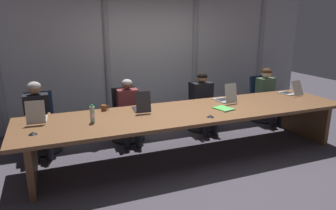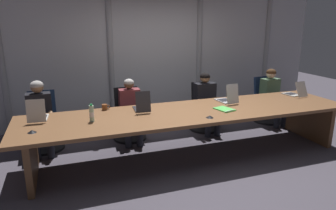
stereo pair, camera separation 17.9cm
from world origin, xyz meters
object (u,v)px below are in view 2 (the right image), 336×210
object	(u,v)px
laptop_center	(227,99)
spiral_notepad	(224,109)
office_chair_left_mid	(129,120)
person_left_end	(40,113)
office_chair_left_end	(44,128)
water_bottle_secondary	(230,92)
person_left_mid	(130,107)
conference_mic_middle	(32,131)
water_bottle_primary	(92,114)
office_chair_center	(204,112)
laptop_left_end	(38,116)
conference_mic_left_side	(210,117)
coffee_mug_near	(105,107)
person_right_mid	(272,93)
laptop_right_mid	(295,93)
person_center	(206,99)
laptop_left_mid	(142,107)
office_chair_right_mid	(267,105)

from	to	relation	value
laptop_center	spiral_notepad	xyz separation A→B (m)	(-0.27, -0.39, -0.06)
office_chair_left_mid	person_left_end	size ratio (longest dim) A/B	0.78
office_chair_left_end	water_bottle_secondary	size ratio (longest dim) A/B	3.81
person_left_mid	conference_mic_middle	world-z (taller)	person_left_mid
office_chair_left_end	office_chair_left_mid	world-z (taller)	office_chair_left_end
water_bottle_primary	office_chair_center	bearing A→B (deg)	25.95
laptop_left_end	conference_mic_left_side	bearing A→B (deg)	-102.84
coffee_mug_near	conference_mic_left_side	world-z (taller)	coffee_mug_near
person_left_mid	coffee_mug_near	distance (m)	0.67
person_right_mid	laptop_left_end	bearing A→B (deg)	-87.47
laptop_right_mid	person_center	bearing A→B (deg)	59.31
laptop_left_mid	office_chair_right_mid	distance (m)	3.12
laptop_right_mid	person_right_mid	distance (m)	0.67
person_center	person_right_mid	xyz separation A→B (m)	(1.52, -0.00, 0.00)
laptop_left_mid	person_left_end	xyz separation A→B (m)	(-1.51, 0.67, -0.14)
person_left_end	conference_mic_middle	xyz separation A→B (m)	(-0.03, -1.16, 0.09)
water_bottle_primary	conference_mic_middle	bearing A→B (deg)	-164.90
coffee_mug_near	office_chair_center	bearing A→B (deg)	16.11
water_bottle_primary	office_chair_right_mid	bearing A→B (deg)	16.42
person_center	conference_mic_middle	world-z (taller)	person_center
person_right_mid	office_chair_left_end	bearing A→B (deg)	-97.61
office_chair_center	conference_mic_left_side	distance (m)	1.69
office_chair_left_mid	conference_mic_middle	size ratio (longest dim) A/B	8.39
coffee_mug_near	laptop_right_mid	bearing A→B (deg)	-3.75
laptop_left_mid	office_chair_center	size ratio (longest dim) A/B	0.45
laptop_left_end	office_chair_right_mid	size ratio (longest dim) A/B	0.43
conference_mic_middle	office_chair_right_mid	bearing A→B (deg)	16.20
person_center	water_bottle_secondary	distance (m)	0.54
office_chair_left_end	water_bottle_secondary	world-z (taller)	water_bottle_secondary
laptop_right_mid	person_right_mid	world-z (taller)	person_right_mid
laptop_left_mid	person_right_mid	xyz separation A→B (m)	(2.97, 0.66, -0.16)
office_chair_right_mid	water_bottle_primary	distance (m)	3.96
water_bottle_secondary	laptop_left_mid	bearing A→B (deg)	-171.88
laptop_left_end	laptop_center	xyz separation A→B (m)	(3.01, -0.03, 0.00)
laptop_right_mid	coffee_mug_near	xyz separation A→B (m)	(-3.48, 0.23, -0.01)
laptop_right_mid	water_bottle_primary	xyz separation A→B (m)	(-3.73, -0.29, 0.06)
laptop_left_end	person_right_mid	xyz separation A→B (m)	(4.47, 0.63, -0.16)
laptop_center	water_bottle_primary	bearing A→B (deg)	92.59
person_left_end	person_right_mid	bearing A→B (deg)	86.57
laptop_left_mid	spiral_notepad	xyz separation A→B (m)	(1.24, -0.39, -0.06)
person_left_mid	coffee_mug_near	world-z (taller)	person_left_mid
laptop_left_mid	spiral_notepad	world-z (taller)	laptop_left_mid
laptop_left_mid	person_center	world-z (taller)	person_center
person_left_end	water_bottle_primary	world-z (taller)	person_left_end
laptop_right_mid	coffee_mug_near	world-z (taller)	laptop_right_mid
spiral_notepad	water_bottle_secondary	bearing A→B (deg)	37.78
person_left_mid	conference_mic_left_side	world-z (taller)	person_left_mid
laptop_center	person_left_end	distance (m)	3.10
person_right_mid	conference_mic_left_side	world-z (taller)	person_right_mid
laptop_right_mid	water_bottle_secondary	world-z (taller)	laptop_right_mid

